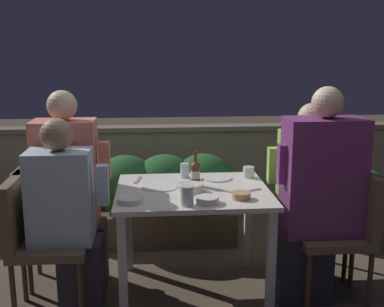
% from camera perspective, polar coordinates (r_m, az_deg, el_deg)
% --- Properties ---
extents(ground_plane, '(16.00, 16.00, 0.00)m').
position_cam_1_polar(ground_plane, '(3.34, 0.09, -15.87)').
color(ground_plane, brown).
extents(parapet_wall, '(9.00, 0.18, 0.88)m').
position_cam_1_polar(parapet_wall, '(4.47, -1.39, -2.22)').
color(parapet_wall, gray).
rests_on(parapet_wall, ground_plane).
extents(dining_table, '(0.97, 0.80, 0.70)m').
position_cam_1_polar(dining_table, '(3.09, 0.09, -5.92)').
color(dining_table, silver).
rests_on(dining_table, ground_plane).
extents(planter_hedge, '(1.15, 0.47, 0.74)m').
position_cam_1_polar(planter_hedge, '(3.93, -3.22, -4.89)').
color(planter_hedge, brown).
rests_on(planter_hedge, ground_plane).
extents(chair_left_near, '(0.45, 0.44, 0.84)m').
position_cam_1_polar(chair_left_near, '(3.06, -18.15, -8.75)').
color(chair_left_near, brown).
rests_on(chair_left_near, ground_plane).
extents(person_blue_shirt, '(0.47, 0.26, 1.19)m').
position_cam_1_polar(person_blue_shirt, '(2.99, -14.56, -7.19)').
color(person_blue_shirt, '#282833').
rests_on(person_blue_shirt, ground_plane).
extents(chair_left_far, '(0.45, 0.44, 0.84)m').
position_cam_1_polar(chair_left_far, '(3.33, -17.24, -6.93)').
color(chair_left_far, brown).
rests_on(chair_left_far, ground_plane).
extents(person_coral_top, '(0.48, 0.26, 1.32)m').
position_cam_1_polar(person_coral_top, '(3.24, -14.07, -4.35)').
color(person_coral_top, '#282833').
rests_on(person_coral_top, ground_plane).
extents(chair_right_near, '(0.45, 0.44, 0.84)m').
position_cam_1_polar(chair_right_near, '(3.20, 17.74, -7.75)').
color(chair_right_near, brown).
rests_on(chair_right_near, ground_plane).
extents(person_purple_stripe, '(0.52, 0.26, 1.36)m').
position_cam_1_polar(person_purple_stripe, '(3.08, 14.63, -5.03)').
color(person_purple_stripe, '#282833').
rests_on(person_purple_stripe, ground_plane).
extents(chair_right_far, '(0.45, 0.44, 0.84)m').
position_cam_1_polar(chair_right_far, '(3.47, 16.07, -6.05)').
color(chair_right_far, brown).
rests_on(chair_right_far, ground_plane).
extents(person_green_blouse, '(0.48, 0.26, 1.23)m').
position_cam_1_polar(person_green_blouse, '(3.38, 13.06, -4.50)').
color(person_green_blouse, '#282833').
rests_on(person_green_blouse, ground_plane).
extents(beer_bottle, '(0.06, 0.06, 0.23)m').
position_cam_1_polar(beer_bottle, '(3.11, 0.40, -2.31)').
color(beer_bottle, brown).
rests_on(beer_bottle, dining_table).
extents(plate_0, '(0.23, 0.23, 0.01)m').
position_cam_1_polar(plate_0, '(3.11, -3.90, -3.92)').
color(plate_0, white).
rests_on(plate_0, dining_table).
extents(plate_1, '(0.20, 0.20, 0.01)m').
position_cam_1_polar(plate_1, '(3.31, 2.94, -2.93)').
color(plate_1, white).
rests_on(plate_1, dining_table).
extents(bowl_0, '(0.16, 0.16, 0.05)m').
position_cam_1_polar(bowl_0, '(3.01, -0.14, -4.01)').
color(bowl_0, beige).
rests_on(bowl_0, dining_table).
extents(bowl_1, '(0.14, 0.14, 0.04)m').
position_cam_1_polar(bowl_1, '(2.80, 1.79, -5.46)').
color(bowl_1, silver).
rests_on(bowl_1, dining_table).
extents(bowl_2, '(0.15, 0.15, 0.03)m').
position_cam_1_polar(bowl_2, '(2.83, -7.34, -5.42)').
color(bowl_2, silver).
rests_on(bowl_2, dining_table).
extents(bowl_3, '(0.12, 0.12, 0.04)m').
position_cam_1_polar(bowl_3, '(2.89, 5.83, -4.92)').
color(bowl_3, tan).
rests_on(bowl_3, dining_table).
extents(glass_cup_0, '(0.06, 0.06, 0.10)m').
position_cam_1_polar(glass_cup_0, '(3.33, -0.88, -2.01)').
color(glass_cup_0, silver).
rests_on(glass_cup_0, dining_table).
extents(glass_cup_1, '(0.08, 0.08, 0.08)m').
position_cam_1_polar(glass_cup_1, '(3.35, 6.72, -2.20)').
color(glass_cup_1, silver).
rests_on(glass_cup_1, dining_table).
extents(glass_cup_2, '(0.08, 0.08, 0.11)m').
position_cam_1_polar(glass_cup_2, '(2.75, -0.58, -5.03)').
color(glass_cup_2, silver).
rests_on(glass_cup_2, dining_table).
extents(fork_0, '(0.16, 0.09, 0.01)m').
position_cam_1_polar(fork_0, '(3.05, 6.81, -4.37)').
color(fork_0, silver).
rests_on(fork_0, dining_table).
extents(fork_1, '(0.05, 0.17, 0.01)m').
position_cam_1_polar(fork_1, '(3.29, -6.49, -3.09)').
color(fork_1, silver).
rests_on(fork_1, dining_table).
extents(potted_plant, '(0.35, 0.35, 0.66)m').
position_cam_1_polar(potted_plant, '(4.05, 19.58, -5.20)').
color(potted_plant, '#B2A899').
rests_on(potted_plant, ground_plane).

